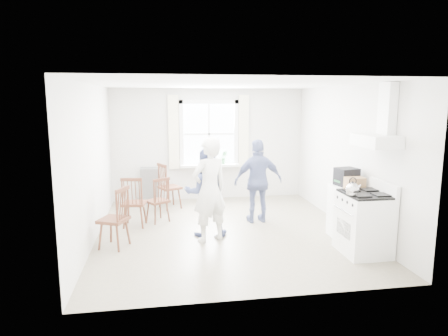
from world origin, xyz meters
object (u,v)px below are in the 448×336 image
gas_stove (364,223)px  person_mid (206,193)px  windsor_chair_b (133,197)px  windsor_chair_c (119,211)px  stereo_stack (347,177)px  low_cabinet (347,212)px  person_right (258,181)px  windsor_chair_a (160,195)px  person_left (210,190)px

gas_stove → person_mid: size_ratio=0.74×
windsor_chair_b → windsor_chair_c: bearing=-98.5°
stereo_stack → windsor_chair_c: stereo_stack is taller
low_cabinet → person_right: 1.74m
gas_stove → windsor_chair_a: bearing=146.1°
windsor_chair_b → low_cabinet: bearing=-17.2°
low_cabinet → windsor_chair_b: (-3.63, 1.12, 0.14)m
windsor_chair_a → windsor_chair_b: (-0.49, -0.24, 0.04)m
gas_stove → windsor_chair_a: 3.70m
person_left → person_right: bearing=-164.0°
windsor_chair_a → windsor_chair_c: 1.39m
stereo_stack → windsor_chair_c: (-3.77, 0.06, -0.44)m
windsor_chair_c → stereo_stack: bearing=-0.9°
windsor_chair_a → person_right: size_ratio=0.56×
low_cabinet → stereo_stack: (-0.01, 0.07, 0.60)m
windsor_chair_b → person_left: (1.30, -0.90, 0.29)m
stereo_stack → windsor_chair_a: bearing=157.6°
windsor_chair_b → person_right: size_ratio=0.60×
windsor_chair_a → person_left: person_left is taller
stereo_stack → person_right: (-1.27, 1.06, -0.25)m
windsor_chair_a → person_right: 1.90m
gas_stove → person_right: bearing=123.5°
windsor_chair_a → person_right: (1.87, -0.23, 0.26)m
stereo_stack → person_mid: size_ratio=0.25×
windsor_chair_a → person_left: size_ratio=0.51×
low_cabinet → person_left: size_ratio=0.52×
windsor_chair_a → windsor_chair_c: (-0.64, -1.23, 0.06)m
person_mid → low_cabinet: bearing=169.6°
person_left → person_mid: bearing=-108.1°
stereo_stack → person_right: bearing=140.3°
windsor_chair_a → windsor_chair_b: size_ratio=0.93×
windsor_chair_b → person_left: person_left is taller
low_cabinet → person_mid: (-2.36, 0.50, 0.31)m
low_cabinet → stereo_stack: stereo_stack is taller
person_mid → windsor_chair_b: bearing=-24.6°
stereo_stack → person_left: size_ratio=0.22×
person_left → low_cabinet: bearing=149.8°
windsor_chair_c → person_right: (2.50, 1.00, 0.19)m
person_left → person_mid: (-0.03, 0.28, -0.11)m
gas_stove → windsor_chair_c: (-3.71, 0.83, 0.12)m
gas_stove → person_mid: (-2.29, 1.20, 0.28)m
windsor_chair_c → person_mid: size_ratio=0.66×
windsor_chair_c → person_mid: (1.42, 0.37, 0.15)m
windsor_chair_b → person_mid: person_mid is taller
person_right → windsor_chair_b: bearing=-3.1°
low_cabinet → person_left: 2.38m
person_left → gas_stove: bearing=133.1°
low_cabinet → windsor_chair_c: (-3.78, 0.13, 0.16)m
stereo_stack → person_right: 1.67m
person_left → windsor_chair_a: bearing=-79.3°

